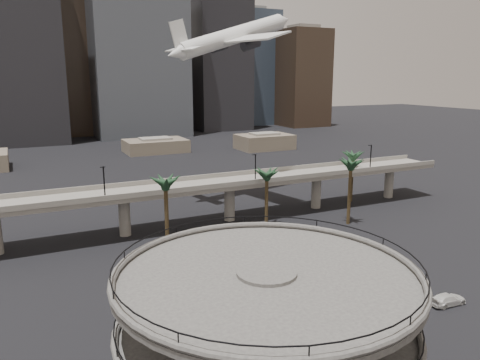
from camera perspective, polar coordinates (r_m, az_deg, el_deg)
name	(u,v)px	position (r m, az deg, el deg)	size (l,w,h in m)	color
parking_ramp	(266,351)	(37.32, 3.14, -20.11)	(22.20, 22.20, 17.35)	#454240
overpass	(179,192)	(93.68, -7.43, -1.47)	(130.00, 9.30, 14.70)	gray
palm_trees	(292,170)	(95.14, 6.33, 1.22)	(54.40, 18.40, 14.00)	#41331C
low_buildings	(122,150)	(179.27, -14.24, 3.54)	(135.00, 27.50, 6.80)	brown
skyline	(102,48)	(252.58, -16.50, 15.21)	(269.00, 86.00, 119.04)	#85765C
airborne_jet	(233,37)	(114.36, -0.82, 17.07)	(36.90, 33.29, 13.60)	silver
car_a	(309,318)	(60.71, 8.38, -16.33)	(1.75, 4.35, 1.48)	maroon
car_b	(362,262)	(78.58, 14.60, -9.68)	(1.50, 4.29, 1.41)	black
car_c	(448,299)	(70.19, 23.99, -13.15)	(2.14, 5.26, 1.53)	silver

